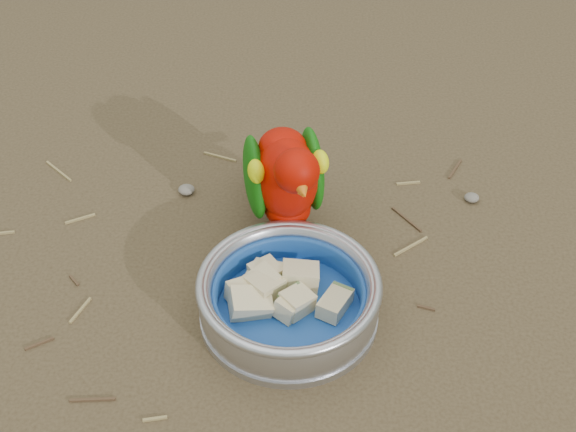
# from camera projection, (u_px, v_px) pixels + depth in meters

# --- Properties ---
(ground) EXTENTS (60.00, 60.00, 0.00)m
(ground) POSITION_uv_depth(u_px,v_px,m) (317.00, 356.00, 0.90)
(ground) COLOR #493A26
(food_bowl) EXTENTS (0.21, 0.21, 0.02)m
(food_bowl) POSITION_uv_depth(u_px,v_px,m) (289.00, 312.00, 0.94)
(food_bowl) COLOR #B2B2BA
(food_bowl) RESTS_ON ground
(bowl_wall) EXTENTS (0.21, 0.21, 0.04)m
(bowl_wall) POSITION_uv_depth(u_px,v_px,m) (289.00, 295.00, 0.92)
(bowl_wall) COLOR #B2B2BA
(bowl_wall) RESTS_ON food_bowl
(fruit_wedges) EXTENTS (0.13, 0.13, 0.03)m
(fruit_wedges) POSITION_uv_depth(u_px,v_px,m) (289.00, 299.00, 0.93)
(fruit_wedges) COLOR beige
(fruit_wedges) RESTS_ON food_bowl
(lory_parrot) EXTENTS (0.15, 0.23, 0.17)m
(lory_parrot) POSITION_uv_depth(u_px,v_px,m) (286.00, 187.00, 1.00)
(lory_parrot) COLOR #A80B00
(lory_parrot) RESTS_ON ground
(ground_debris) EXTENTS (0.90, 0.80, 0.01)m
(ground_debris) POSITION_uv_depth(u_px,v_px,m) (344.00, 293.00, 0.97)
(ground_debris) COLOR olive
(ground_debris) RESTS_ON ground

